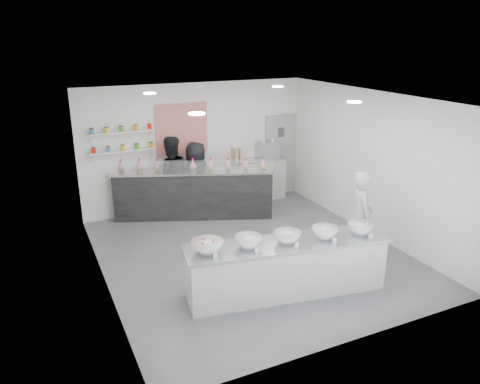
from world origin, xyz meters
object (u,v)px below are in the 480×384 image
object	(u,v)px
espresso_machine	(268,150)
woman_prep	(361,216)
staff_right	(196,178)
espresso_ledge	(258,179)
back_bar	(194,193)
prep_counter	(286,268)
staff_left	(171,177)

from	to	relation	value
espresso_machine	woman_prep	world-z (taller)	woman_prep
espresso_machine	woman_prep	bearing A→B (deg)	-90.76
woman_prep	staff_right	size ratio (longest dim) A/B	1.01
espresso_ledge	espresso_machine	xyz separation A→B (m)	(0.29, 0.00, 0.73)
back_bar	espresso_ledge	size ratio (longest dim) A/B	2.52
prep_counter	staff_left	world-z (taller)	staff_left
staff_left	espresso_machine	bearing A→B (deg)	-170.85
espresso_machine	staff_left	distance (m)	2.63
prep_counter	back_bar	bearing A→B (deg)	102.58
espresso_machine	staff_left	size ratio (longest dim) A/B	0.27
espresso_machine	staff_right	xyz separation A→B (m)	(-1.99, -0.16, -0.42)
back_bar	woman_prep	bearing A→B (deg)	-35.89
espresso_ledge	staff_left	world-z (taller)	staff_left
prep_counter	woman_prep	world-z (taller)	woman_prep
staff_right	espresso_ledge	bearing A→B (deg)	169.54
back_bar	prep_counter	bearing A→B (deg)	-65.03
staff_right	back_bar	bearing A→B (deg)	40.41
staff_left	staff_right	size ratio (longest dim) A/B	1.11
prep_counter	back_bar	world-z (taller)	back_bar
prep_counter	espresso_ledge	size ratio (longest dim) A/B	2.31
espresso_machine	woman_prep	distance (m)	3.77
espresso_ledge	woman_prep	world-z (taller)	woman_prep
woman_prep	staff_right	world-z (taller)	woman_prep
prep_counter	woman_prep	xyz separation A→B (m)	(1.90, 0.52, 0.40)
staff_right	staff_left	bearing A→B (deg)	-15.86
espresso_machine	staff_left	world-z (taller)	staff_left
espresso_machine	back_bar	bearing A→B (deg)	-169.22
prep_counter	woman_prep	size ratio (longest dim) A/B	1.95
back_bar	staff_left	size ratio (longest dim) A/B	1.92
back_bar	staff_right	bearing A→B (deg)	78.10
espresso_ledge	espresso_machine	size ratio (longest dim) A/B	2.79
back_bar	staff_left	world-z (taller)	staff_left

